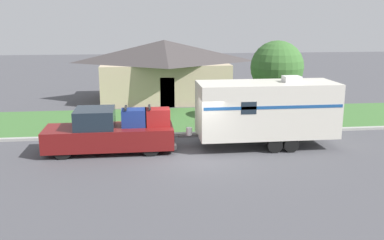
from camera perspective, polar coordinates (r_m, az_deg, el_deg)
name	(u,v)px	position (r m, az deg, el deg)	size (l,w,h in m)	color
ground_plane	(196,157)	(19.16, 0.60, -4.97)	(120.00, 120.00, 0.00)	#47474C
curb_strip	(187,134)	(22.70, -0.65, -1.87)	(80.00, 0.30, 0.14)	#999993
lawn_strip	(181,119)	(26.24, -1.53, 0.07)	(80.00, 7.00, 0.03)	#3D6B33
house_across_street	(164,69)	(32.70, -3.70, 6.80)	(9.97, 6.84, 4.52)	tan
pickup_truck	(111,132)	(20.05, -10.81, -1.60)	(5.96, 2.07, 2.11)	black
travel_trailer	(266,109)	(20.67, 9.89, 1.44)	(7.52, 2.48, 3.40)	black
mailbox	(94,115)	(23.13, -12.97, 0.61)	(0.48, 0.20, 1.39)	brown
tree_in_yard	(277,67)	(25.77, 11.27, 6.90)	(3.11, 3.11, 4.82)	brown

